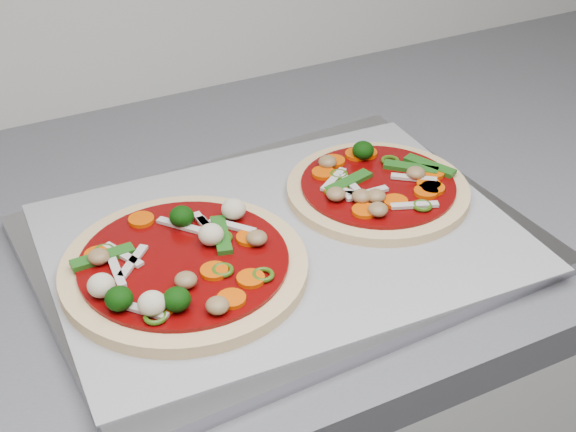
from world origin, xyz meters
name	(u,v)px	position (x,y,z in m)	size (l,w,h in m)	color
countertop	(311,205)	(0.00, 1.30, 0.88)	(3.60, 0.60, 0.04)	slate
baking_tray	(282,244)	(-0.08, 1.22, 0.91)	(0.46, 0.34, 0.02)	#9B9AA0
parchment	(282,236)	(-0.08, 1.22, 0.92)	(0.44, 0.32, 0.00)	#A4A4A9
pizza_left	(183,265)	(-0.19, 1.20, 0.93)	(0.25, 0.25, 0.04)	#E2BF80
pizza_right	(377,187)	(0.04, 1.24, 0.93)	(0.23, 0.23, 0.03)	#E2BF80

